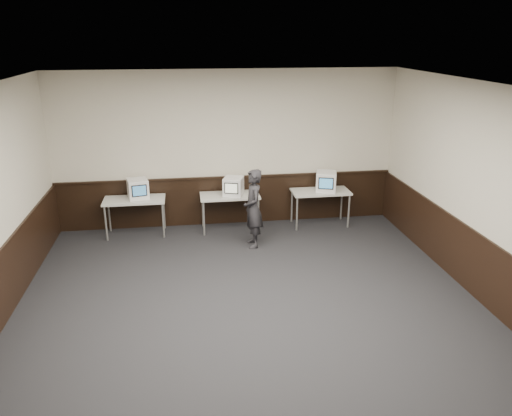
{
  "coord_description": "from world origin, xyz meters",
  "views": [
    {
      "loc": [
        -0.85,
        -6.01,
        3.86
      ],
      "look_at": [
        0.25,
        1.6,
        1.15
      ],
      "focal_mm": 35.0,
      "sensor_mm": 36.0,
      "label": 1
    }
  ],
  "objects": [
    {
      "name": "floor",
      "position": [
        0.0,
        0.0,
        0.0
      ],
      "size": [
        8.0,
        8.0,
        0.0
      ],
      "primitive_type": "plane",
      "color": "black",
      "rests_on": "ground"
    },
    {
      "name": "ceiling",
      "position": [
        0.0,
        0.0,
        3.2
      ],
      "size": [
        8.0,
        8.0,
        0.0
      ],
      "primitive_type": "plane",
      "rotation": [
        3.14,
        0.0,
        0.0
      ],
      "color": "white",
      "rests_on": "back_wall"
    },
    {
      "name": "back_wall",
      "position": [
        0.0,
        4.0,
        1.6
      ],
      "size": [
        7.0,
        0.0,
        7.0
      ],
      "primitive_type": "plane",
      "rotation": [
        1.57,
        0.0,
        0.0
      ],
      "color": "beige",
      "rests_on": "ground"
    },
    {
      "name": "right_wall",
      "position": [
        3.5,
        0.0,
        1.6
      ],
      "size": [
        0.0,
        8.0,
        8.0
      ],
      "primitive_type": "plane",
      "rotation": [
        1.57,
        0.0,
        -1.57
      ],
      "color": "beige",
      "rests_on": "ground"
    },
    {
      "name": "wainscot_back",
      "position": [
        0.0,
        3.98,
        0.5
      ],
      "size": [
        6.98,
        0.04,
        1.0
      ],
      "primitive_type": "cube",
      "color": "black",
      "rests_on": "back_wall"
    },
    {
      "name": "wainscot_right",
      "position": [
        3.48,
        0.0,
        0.5
      ],
      "size": [
        0.04,
        7.98,
        1.0
      ],
      "primitive_type": "cube",
      "color": "black",
      "rests_on": "right_wall"
    },
    {
      "name": "wainscot_rail",
      "position": [
        0.0,
        3.96,
        1.02
      ],
      "size": [
        6.98,
        0.06,
        0.04
      ],
      "primitive_type": "cube",
      "color": "black",
      "rests_on": "wainscot_back"
    },
    {
      "name": "desk_left",
      "position": [
        -1.9,
        3.6,
        0.68
      ],
      "size": [
        1.2,
        0.6,
        0.75
      ],
      "color": "beige",
      "rests_on": "ground"
    },
    {
      "name": "desk_center",
      "position": [
        0.0,
        3.6,
        0.68
      ],
      "size": [
        1.2,
        0.6,
        0.75
      ],
      "color": "beige",
      "rests_on": "ground"
    },
    {
      "name": "desk_right",
      "position": [
        1.9,
        3.6,
        0.68
      ],
      "size": [
        1.2,
        0.6,
        0.75
      ],
      "color": "beige",
      "rests_on": "ground"
    },
    {
      "name": "emac_left",
      "position": [
        -1.82,
        3.65,
        0.94
      ],
      "size": [
        0.47,
        0.48,
        0.39
      ],
      "rotation": [
        0.0,
        0.0,
        0.21
      ],
      "color": "white",
      "rests_on": "desk_left"
    },
    {
      "name": "emac_center",
      "position": [
        0.07,
        3.56,
        0.94
      ],
      "size": [
        0.47,
        0.49,
        0.37
      ],
      "rotation": [
        0.0,
        0.0,
        -0.31
      ],
      "color": "white",
      "rests_on": "desk_center"
    },
    {
      "name": "emac_right",
      "position": [
        2.0,
        3.58,
        0.95
      ],
      "size": [
        0.51,
        0.53,
        0.41
      ],
      "rotation": [
        0.0,
        0.0,
        -0.29
      ],
      "color": "white",
      "rests_on": "desk_right"
    },
    {
      "name": "person",
      "position": [
        0.35,
        2.7,
        0.75
      ],
      "size": [
        0.4,
        0.57,
        1.5
      ],
      "primitive_type": "imported",
      "rotation": [
        0.0,
        0.0,
        -1.5
      ],
      "color": "#232227",
      "rests_on": "ground"
    }
  ]
}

